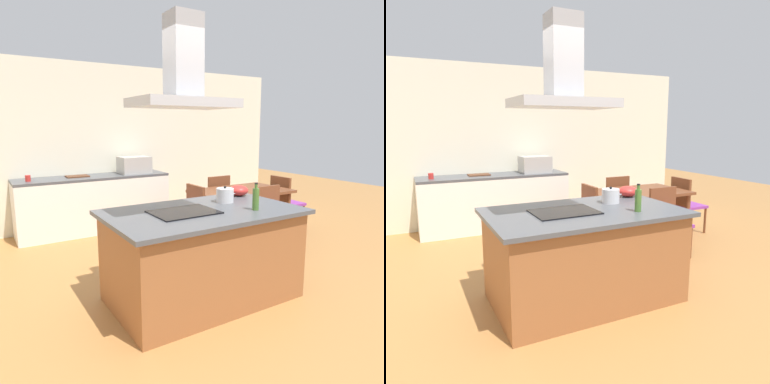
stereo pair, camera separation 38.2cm
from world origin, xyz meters
TOP-DOWN VIEW (x-y plane):
  - ground at (0.00, 1.50)m, footprint 16.00×16.00m
  - wall_back at (0.00, 3.25)m, footprint 7.20×0.10m
  - kitchen_island at (0.00, 0.00)m, footprint 1.86×1.12m
  - cooktop at (-0.21, 0.00)m, footprint 0.60×0.44m
  - tea_kettle at (0.39, 0.18)m, footprint 0.24×0.18m
  - olive_oil_bottle at (0.43, -0.26)m, footprint 0.06×0.06m
  - mixing_bowl at (0.75, 0.38)m, footprint 0.22×0.22m
  - back_counter at (-0.20, 2.88)m, footprint 2.39×0.62m
  - countertop_microwave at (0.51, 2.88)m, footprint 0.50×0.38m
  - coffee_mug_red at (-1.17, 2.82)m, footprint 0.08×0.08m
  - cutting_board at (-0.44, 2.93)m, footprint 0.34×0.24m
  - dining_table at (1.55, 1.31)m, footprint 1.40×0.90m
  - chair_at_right_end at (2.47, 1.31)m, footprint 0.42×0.42m
  - chair_at_left_end at (0.63, 1.31)m, footprint 0.42×0.42m
  - chair_facing_island at (1.55, 0.64)m, footprint 0.42×0.42m
  - chair_facing_back_wall at (1.55, 1.97)m, footprint 0.42×0.42m
  - range_hood at (-0.21, 0.00)m, footprint 0.90×0.55m

SIDE VIEW (x-z plane):
  - ground at x=0.00m, z-range 0.00..0.00m
  - back_counter at x=-0.20m, z-range 0.00..0.90m
  - kitchen_island at x=0.00m, z-range 0.00..0.90m
  - chair_at_right_end at x=2.47m, z-range 0.06..0.95m
  - chair_at_left_end at x=0.63m, z-range 0.06..0.95m
  - chair_facing_island at x=1.55m, z-range 0.06..0.95m
  - chair_facing_back_wall at x=1.55m, z-range 0.06..0.95m
  - dining_table at x=1.55m, z-range 0.29..1.04m
  - cooktop at x=-0.21m, z-range 0.90..0.91m
  - cutting_board at x=-0.44m, z-range 0.90..0.92m
  - coffee_mug_red at x=-1.17m, z-range 0.90..0.99m
  - mixing_bowl at x=0.75m, z-range 0.90..1.02m
  - tea_kettle at x=0.39m, z-range 0.89..1.06m
  - olive_oil_bottle at x=0.43m, z-range 0.88..1.14m
  - countertop_microwave at x=0.51m, z-range 0.90..1.18m
  - wall_back at x=0.00m, z-range 0.00..2.70m
  - range_hood at x=-0.21m, z-range 1.71..2.49m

